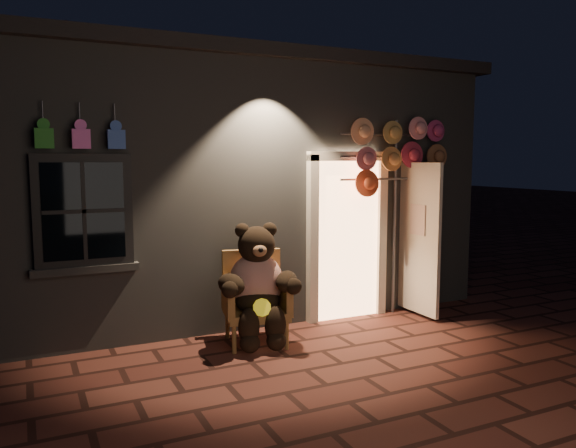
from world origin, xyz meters
TOP-DOWN VIEW (x-y plane):
  - ground at (0.00, 0.00)m, footprint 60.00×60.00m
  - shop_building at (0.00, 3.99)m, footprint 7.30×5.95m
  - wicker_armchair at (-0.13, 1.05)m, footprint 0.82×0.77m
  - teddy_bear at (-0.14, 0.91)m, footprint 0.97×0.84m
  - hat_rack at (2.01, 1.28)m, footprint 1.64×0.22m

SIDE VIEW (x-z plane):
  - ground at x=0.00m, z-range 0.00..0.00m
  - wicker_armchair at x=-0.13m, z-range 0.00..1.04m
  - teddy_bear at x=-0.14m, z-range 0.02..1.38m
  - shop_building at x=0.00m, z-range -0.02..3.49m
  - hat_rack at x=2.01m, z-range 0.88..3.51m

